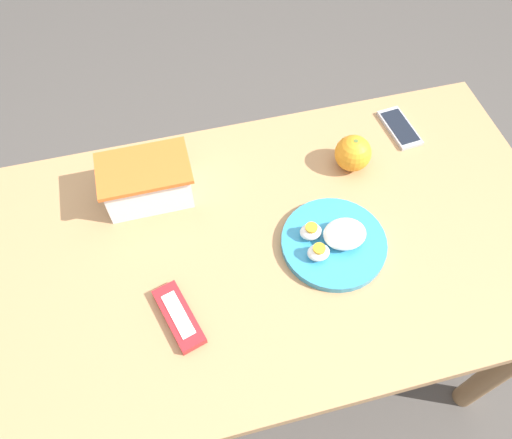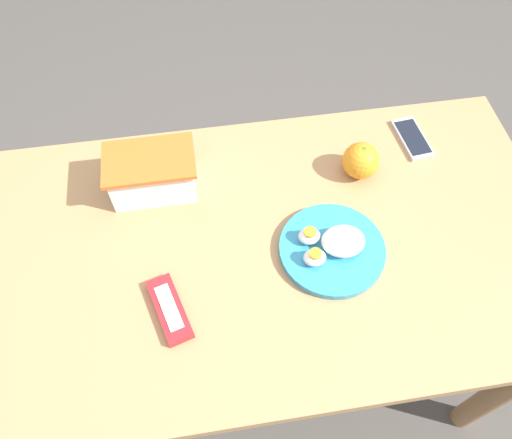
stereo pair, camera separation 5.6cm
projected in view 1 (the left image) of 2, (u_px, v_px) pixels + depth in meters
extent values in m
plane|color=#4C4742|center=(266.00, 353.00, 1.72)|extent=(10.00, 10.00, 0.00)
cube|color=#AD7F51|center=(272.00, 246.00, 1.10)|extent=(1.30, 0.73, 0.03)
cylinder|color=#936C45|center=(508.00, 364.00, 1.34)|extent=(0.06, 0.06, 0.73)
cylinder|color=#936C45|center=(54.00, 266.00, 1.50)|extent=(0.06, 0.06, 0.73)
cylinder|color=#936C45|center=(415.00, 189.00, 1.66)|extent=(0.06, 0.06, 0.73)
cube|color=white|center=(147.00, 183.00, 1.12)|extent=(0.19, 0.11, 0.10)
cube|color=beige|center=(148.00, 187.00, 1.13)|extent=(0.17, 0.10, 0.07)
cube|color=orange|center=(143.00, 168.00, 1.07)|extent=(0.20, 0.13, 0.01)
ellipsoid|color=tan|center=(146.00, 181.00, 1.10)|extent=(0.06, 0.04, 0.02)
sphere|color=orange|center=(353.00, 153.00, 1.17)|extent=(0.09, 0.09, 0.09)
cylinder|color=#4C662D|center=(356.00, 141.00, 1.14)|extent=(0.01, 0.01, 0.00)
cylinder|color=teal|center=(334.00, 243.00, 1.08)|extent=(0.23, 0.23, 0.02)
ellipsoid|color=white|center=(345.00, 234.00, 1.06)|extent=(0.09, 0.08, 0.04)
ellipsoid|color=white|center=(318.00, 253.00, 1.04)|extent=(0.05, 0.04, 0.03)
cylinder|color=#F4A823|center=(319.00, 248.00, 1.02)|extent=(0.03, 0.03, 0.01)
ellipsoid|color=white|center=(311.00, 232.00, 1.07)|extent=(0.05, 0.04, 0.03)
cylinder|color=#F4A823|center=(312.00, 228.00, 1.05)|extent=(0.03, 0.03, 0.01)
cube|color=red|center=(179.00, 316.00, 0.99)|extent=(0.09, 0.15, 0.02)
cube|color=white|center=(178.00, 314.00, 0.98)|extent=(0.06, 0.11, 0.00)
cube|color=#ADADB2|center=(400.00, 128.00, 1.27)|extent=(0.07, 0.14, 0.01)
cube|color=black|center=(400.00, 126.00, 1.26)|extent=(0.06, 0.12, 0.00)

